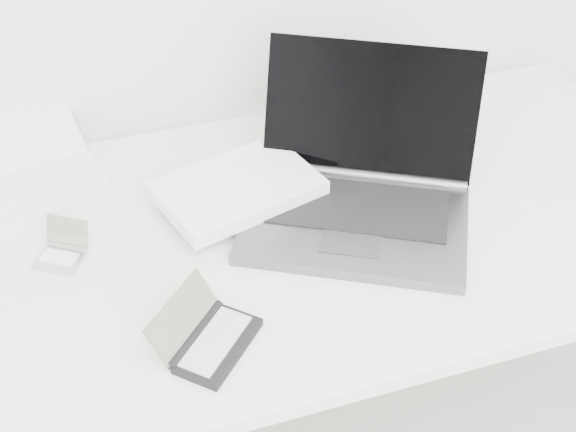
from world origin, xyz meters
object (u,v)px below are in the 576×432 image
object	(u,v)px
palmtop_charcoal	(208,338)
netbook_open_white	(33,173)
desk	(296,243)
laptop_large	(321,189)

from	to	relation	value
palmtop_charcoal	netbook_open_white	bearing A→B (deg)	67.39
desk	laptop_large	world-z (taller)	laptop_large
laptop_large	netbook_open_white	size ratio (longest dim) A/B	1.83
laptop_large	desk	bearing A→B (deg)	-121.09
netbook_open_white	palmtop_charcoal	xyz separation A→B (m)	(0.23, -0.54, -0.01)
netbook_open_white	laptop_large	bearing A→B (deg)	-38.71
desk	palmtop_charcoal	world-z (taller)	palmtop_charcoal
laptop_large	netbook_open_white	xyz separation A→B (m)	(-0.52, 0.26, -0.02)
desk	laptop_large	size ratio (longest dim) A/B	2.42
laptop_large	palmtop_charcoal	xyz separation A→B (m)	(-0.29, -0.28, -0.03)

